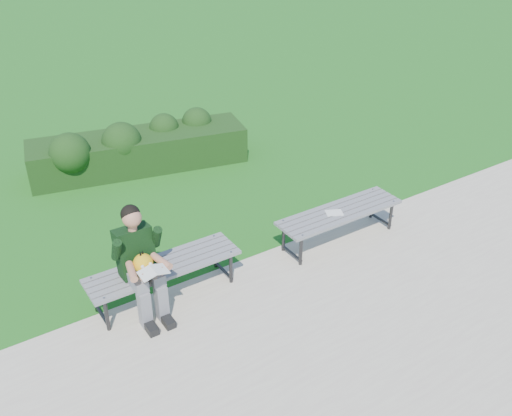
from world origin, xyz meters
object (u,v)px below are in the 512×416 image
(seated_boy, at_px, (140,260))
(bench_right, at_px, (340,214))
(bench_left, at_px, (164,269))
(paper_sheet, at_px, (334,213))
(hedge, at_px, (136,148))

(seated_boy, bearing_deg, bench_right, -1.57)
(bench_left, xyz_separation_m, seated_boy, (-0.30, -0.09, 0.30))
(bench_left, xyz_separation_m, paper_sheet, (2.39, -0.17, 0.06))
(seated_boy, bearing_deg, bench_left, 17.08)
(bench_right, relative_size, seated_boy, 1.37)
(paper_sheet, bearing_deg, hedge, 110.13)
(seated_boy, bearing_deg, hedge, 68.55)
(hedge, relative_size, seated_boy, 2.80)
(bench_right, bearing_deg, bench_left, 176.12)
(bench_right, relative_size, paper_sheet, 6.76)
(hedge, height_order, paper_sheet, hedge)
(hedge, bearing_deg, bench_right, -68.47)
(bench_left, bearing_deg, seated_boy, -162.92)
(hedge, relative_size, bench_left, 2.04)
(paper_sheet, bearing_deg, bench_left, 175.96)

